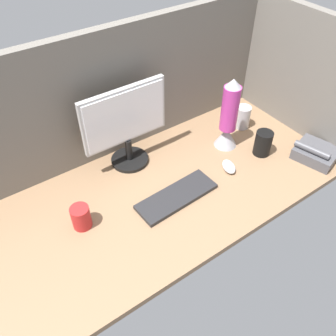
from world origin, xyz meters
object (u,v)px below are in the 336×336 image
at_px(mouse, 229,167).
at_px(mug_black_travel, 263,143).
at_px(mug_red_plastic, 81,217).
at_px(lava_lamp, 228,119).
at_px(desk_phone, 316,153).
at_px(keyboard, 177,196).
at_px(monitor, 125,124).
at_px(mug_steel, 243,117).

bearing_deg(mouse, mug_black_travel, 19.79).
relative_size(mug_red_plastic, lava_lamp, 0.27).
relative_size(mug_black_travel, mug_red_plastic, 1.23).
bearing_deg(desk_phone, keyboard, 166.31).
bearing_deg(monitor, mug_black_travel, -30.14).
bearing_deg(mouse, lava_lamp, 74.17).
bearing_deg(mug_black_travel, keyboard, -179.62).
bearing_deg(mouse, mug_steel, 57.59).
relative_size(monitor, mouse, 4.29).
bearing_deg(mouse, monitor, 158.20).
relative_size(keyboard, mouse, 3.85).
distance_m(keyboard, lava_lamp, 0.47).
distance_m(mug_black_travel, mug_steel, 0.23).
height_order(mug_black_travel, desk_phone, mug_black_travel).
bearing_deg(monitor, mouse, -42.57).
xyz_separation_m(monitor, mouse, (0.36, -0.33, -0.20)).
xyz_separation_m(monitor, mug_black_travel, (0.57, -0.33, -0.16)).
xyz_separation_m(mug_black_travel, desk_phone, (0.19, -0.18, -0.03)).
xyz_separation_m(monitor, mug_red_plastic, (-0.36, -0.23, -0.17)).
height_order(mouse, mug_steel, mug_steel).
height_order(monitor, mouse, monitor).
bearing_deg(mug_red_plastic, mug_black_travel, -5.95).
distance_m(mug_black_travel, lava_lamp, 0.21).
relative_size(keyboard, mug_black_travel, 2.93).
height_order(keyboard, mug_steel, mug_steel).
distance_m(monitor, keyboard, 0.40).
bearing_deg(mouse, desk_phone, -3.47).
xyz_separation_m(keyboard, mug_red_plastic, (-0.40, 0.10, 0.04)).
xyz_separation_m(mouse, mug_black_travel, (0.21, -0.00, 0.05)).
height_order(keyboard, mouse, mouse).
xyz_separation_m(monitor, keyboard, (0.05, -0.33, -0.21)).
height_order(monitor, mug_steel, monitor).
relative_size(mouse, mug_black_travel, 0.76).
xyz_separation_m(monitor, mug_steel, (0.64, -0.11, -0.16)).
height_order(keyboard, desk_phone, desk_phone).
xyz_separation_m(keyboard, mug_steel, (0.60, 0.22, 0.05)).
xyz_separation_m(mug_black_travel, lava_lamp, (-0.10, 0.15, 0.09)).
height_order(mug_steel, lava_lamp, lava_lamp).
bearing_deg(desk_phone, lava_lamp, 131.28).
distance_m(mouse, lava_lamp, 0.23).
distance_m(monitor, lava_lamp, 0.50).
distance_m(keyboard, mug_red_plastic, 0.42).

